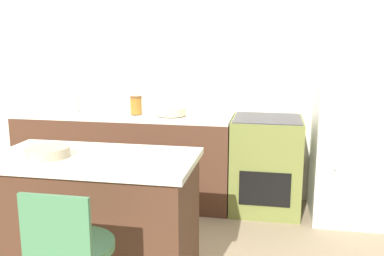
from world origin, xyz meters
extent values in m
plane|color=#998466|center=(0.00, 0.00, 0.00)|extent=(14.00, 14.00, 0.00)
cube|color=silver|center=(0.00, 0.67, 1.30)|extent=(8.00, 0.06, 2.60)
cube|color=#4C2D1E|center=(-0.32, 0.33, 0.43)|extent=(2.16, 0.62, 0.87)
cube|color=silver|center=(-0.32, 0.33, 0.88)|extent=(2.16, 0.62, 0.03)
cube|color=#9EA3A8|center=(-0.70, 0.33, 0.90)|extent=(0.44, 0.34, 0.01)
cube|color=#4C2D1E|center=(0.02, -1.21, 0.43)|extent=(1.26, 0.67, 0.86)
cube|color=silver|center=(0.02, -1.21, 0.88)|extent=(1.31, 0.71, 0.04)
cube|color=olive|center=(1.09, 0.33, 0.45)|extent=(0.65, 0.62, 0.90)
cube|color=black|center=(1.09, 0.01, 0.31)|extent=(0.46, 0.01, 0.31)
cube|color=#333338|center=(1.09, 0.33, 0.90)|extent=(0.62, 0.59, 0.01)
cube|color=silver|center=(1.85, 0.30, 0.91)|extent=(0.67, 0.68, 1.82)
cube|color=silver|center=(1.67, -0.05, 0.96)|extent=(0.02, 0.02, 0.82)
cylinder|color=#478456|center=(0.19, -1.86, 0.62)|extent=(0.40, 0.40, 0.04)
cube|color=#478456|center=(0.19, -2.03, 0.79)|extent=(0.34, 0.02, 0.31)
cylinder|color=silver|center=(-0.86, 0.30, 0.98)|extent=(0.15, 0.15, 0.15)
sphere|color=silver|center=(-0.86, 0.30, 1.08)|extent=(0.08, 0.08, 0.08)
cylinder|color=#C1B28E|center=(0.17, 0.30, 0.94)|extent=(0.29, 0.29, 0.07)
cylinder|color=#9E6623|center=(-0.18, 0.30, 0.99)|extent=(0.12, 0.12, 0.16)
cylinder|color=brown|center=(-0.18, 0.30, 1.07)|extent=(0.12, 0.12, 0.02)
cylinder|color=#C1B28E|center=(-0.25, -1.28, 0.93)|extent=(0.28, 0.28, 0.06)
camera|label=1|loc=(1.13, -3.67, 1.62)|focal=40.00mm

